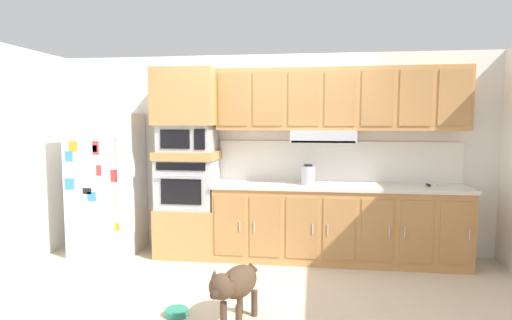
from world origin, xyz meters
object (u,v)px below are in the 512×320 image
built_in_oven (188,183)px  dog (236,284)px  refrigerator (107,184)px  screwdriver (429,185)px  electric_kettle (308,175)px  microwave (188,138)px  dog_food_bowl (176,312)px

built_in_oven → dog: 2.08m
refrigerator → screwdriver: 3.91m
refrigerator → electric_kettle: (2.52, 0.02, 0.15)m
microwave → dog: microwave is taller
refrigerator → microwave: refrigerator is taller
dog_food_bowl → refrigerator: bearing=131.6°
screwdriver → dog: screwdriver is taller
electric_kettle → dog: size_ratio=0.30×
screwdriver → electric_kettle: size_ratio=0.55×
refrigerator → screwdriver: bearing=1.4°
electric_kettle → screwdriver: bearing=3.1°
refrigerator → electric_kettle: refrigerator is taller
refrigerator → dog: refrigerator is taller
electric_kettle → refrigerator: bearing=-179.5°
screwdriver → dog_food_bowl: bearing=-145.7°
electric_kettle → dog_food_bowl: 2.20m
built_in_oven → microwave: microwave is taller
built_in_oven → microwave: 0.56m
built_in_oven → screwdriver: built_in_oven is taller
microwave → electric_kettle: microwave is taller
microwave → dog_food_bowl: 2.23m
built_in_oven → microwave: size_ratio=1.09×
microwave → built_in_oven: bearing=179.2°
built_in_oven → electric_kettle: size_ratio=2.92×
refrigerator → dog_food_bowl: bearing=-48.4°
refrigerator → built_in_oven: bearing=3.7°
refrigerator → screwdriver: refrigerator is taller
electric_kettle → built_in_oven: bearing=178.2°
dog → dog_food_bowl: 0.63m
microwave → dog: size_ratio=0.80×
microwave → electric_kettle: (1.48, -0.05, -0.43)m
dog_food_bowl → microwave: bearing=103.1°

